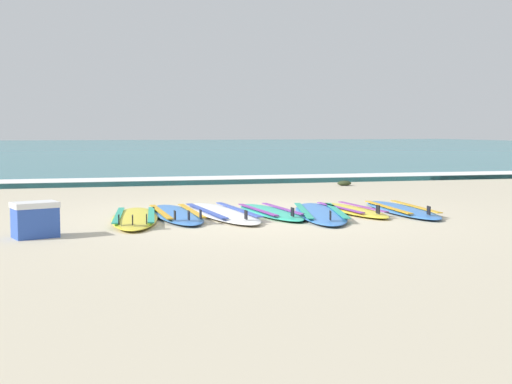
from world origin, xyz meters
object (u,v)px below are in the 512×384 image
Objects in this scene: surfboard_6 at (401,209)px; surfboard_5 at (351,210)px; surfboard_1 at (176,214)px; cooler_box at (35,220)px; surfboard_3 at (270,212)px; surfboard_2 at (222,213)px; surfboard_4 at (320,213)px; surfboard_0 at (135,218)px.

surfboard_5 is at bearing 169.47° from surfboard_6.
cooler_box is (-1.68, -1.37, 0.16)m from surfboard_1.
surfboard_3 and surfboard_6 have the same top height.
surfboard_2 is 2.51m from surfboard_6.
surfboard_4 is (0.61, -0.30, -0.00)m from surfboard_3.
surfboard_3 is at bearing 174.56° from surfboard_6.
surfboard_3 is 3.85× the size of cooler_box.
surfboard_0 is 1.58m from cooler_box.
surfboard_6 is at bearing -4.79° from surfboard_1.
surfboard_4 is at bearing -15.81° from surfboard_2.
surfboard_4 is 0.60m from surfboard_5.
surfboard_3 is 0.81× the size of surfboard_4.
surfboard_3 is 3.21m from cooler_box.
surfboard_6 is at bearing -5.44° from surfboard_3.
cooler_box is at bearing -140.93° from surfboard_1.
surfboard_6 is at bearing -5.42° from surfboard_2.
surfboard_1 and surfboard_5 have the same top height.
surfboard_5 is 0.71m from surfboard_6.
cooler_box reaches higher than surfboard_1.
surfboard_1 is at bearing 168.51° from surfboard_4.
surfboard_1 is at bearing 25.71° from surfboard_0.
surfboard_1 is 1.12× the size of surfboard_3.
surfboard_2 is 1.01× the size of surfboard_4.
surfboard_2 and surfboard_3 have the same top height.
surfboard_6 is at bearing 5.53° from surfboard_4.
cooler_box reaches higher than surfboard_0.
surfboard_0 is at bearing -179.88° from surfboard_6.
surfboard_2 is 0.65m from surfboard_3.
surfboard_6 is 4.27× the size of cooler_box.
surfboard_0 and surfboard_6 have the same top height.
surfboard_3 is 0.90× the size of surfboard_6.
surfboard_4 is at bearing -174.47° from surfboard_6.
surfboard_2 is 1.12× the size of surfboard_6.
surfboard_4 is (1.26, -0.36, 0.00)m from surfboard_2.
surfboard_6 is (3.11, -0.26, -0.00)m from surfboard_1.
cooler_box reaches higher than surfboard_3.
surfboard_3 is (0.65, -0.06, 0.00)m from surfboard_2.
surfboard_0 and surfboard_1 have the same top height.
surfboard_2 is at bearing 11.83° from surfboard_0.
surfboard_6 is at bearing -10.53° from surfboard_5.
surfboard_2 is at bearing 174.61° from surfboard_3.
cooler_box reaches higher than surfboard_2.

